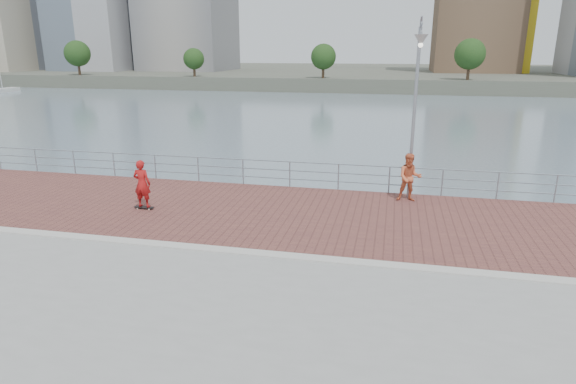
% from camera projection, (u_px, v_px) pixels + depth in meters
% --- Properties ---
extents(water, '(400.00, 400.00, 0.00)m').
position_uv_depth(water, '(273.00, 318.00, 14.19)').
color(water, slate).
rests_on(water, ground).
extents(brick_lane, '(40.00, 6.80, 0.02)m').
position_uv_depth(brick_lane, '(298.00, 214.00, 16.99)').
color(brick_lane, brown).
rests_on(brick_lane, seawall).
extents(curb, '(40.00, 0.40, 0.06)m').
position_uv_depth(curb, '(273.00, 255.00, 13.61)').
color(curb, '#B7B5AD').
rests_on(curb, seawall).
extents(far_shore, '(320.00, 95.00, 2.50)m').
position_uv_depth(far_shore, '(385.00, 74.00, 128.48)').
color(far_shore, '#4C5142').
rests_on(far_shore, ground).
extents(guardrail, '(39.06, 0.06, 1.13)m').
position_uv_depth(guardrail, '(314.00, 172.00, 19.97)').
color(guardrail, '#8C9EA8').
rests_on(guardrail, brick_lane).
extents(street_lamp, '(0.47, 1.36, 6.42)m').
position_uv_depth(street_lamp, '(417.00, 80.00, 17.17)').
color(street_lamp, gray).
rests_on(street_lamp, brick_lane).
extents(skateboard, '(0.72, 0.19, 0.08)m').
position_uv_depth(skateboard, '(144.00, 207.00, 17.52)').
color(skateboard, black).
rests_on(skateboard, brick_lane).
extents(skateboarder, '(0.64, 0.42, 1.74)m').
position_uv_depth(skateboarder, '(142.00, 184.00, 17.26)').
color(skateboarder, '#AC1617').
rests_on(skateboarder, skateboard).
extents(bystander, '(0.94, 0.75, 1.84)m').
position_uv_depth(bystander, '(410.00, 177.00, 18.22)').
color(bystander, '#D7673F').
rests_on(bystander, brick_lane).
extents(shoreline_trees, '(169.86, 5.14, 6.86)m').
position_uv_depth(shoreline_trees, '(487.00, 56.00, 80.74)').
color(shoreline_trees, '#473323').
rests_on(shoreline_trees, far_shore).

